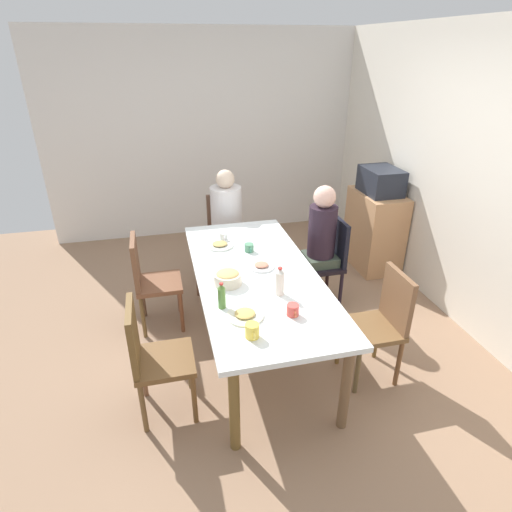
{
  "coord_description": "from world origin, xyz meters",
  "views": [
    {
      "loc": [
        2.89,
        -0.7,
        2.37
      ],
      "look_at": [
        0.0,
        0.0,
        0.89
      ],
      "focal_mm": 29.61,
      "sensor_mm": 36.0,
      "label": 1
    }
  ],
  "objects_px": {
    "chair_2": "(149,278)",
    "cup_2": "(293,310)",
    "chair_3": "(226,230)",
    "chair_1": "(152,354)",
    "chair_0": "(382,320)",
    "cup_1": "(249,248)",
    "side_cabinet": "(374,230)",
    "cup_0": "(224,237)",
    "plate_1": "(262,266)",
    "person_3": "(226,214)",
    "chair_4": "(328,257)",
    "person_4": "(320,238)",
    "microwave": "(381,181)",
    "plate_2": "(220,245)",
    "dining_table": "(256,281)",
    "bowl_0": "(228,278)",
    "plate_0": "(245,315)",
    "bottle_1": "(222,296)",
    "cup_3": "(252,331)",
    "bottle_0": "(280,282)"
  },
  "relations": [
    {
      "from": "chair_3",
      "to": "chair_0",
      "type": "bearing_deg",
      "value": 23.16
    },
    {
      "from": "cup_2",
      "to": "bowl_0",
      "type": "bearing_deg",
      "value": -145.63
    },
    {
      "from": "side_cabinet",
      "to": "plate_0",
      "type": "bearing_deg",
      "value": -47.39
    },
    {
      "from": "chair_2",
      "to": "cup_2",
      "type": "xyz_separation_m",
      "value": [
        1.18,
        0.96,
        0.27
      ]
    },
    {
      "from": "cup_3",
      "to": "bottle_0",
      "type": "height_order",
      "value": "bottle_0"
    },
    {
      "from": "cup_3",
      "to": "chair_3",
      "type": "bearing_deg",
      "value": 174.48
    },
    {
      "from": "chair_0",
      "to": "bottle_0",
      "type": "bearing_deg",
      "value": -103.41
    },
    {
      "from": "plate_1",
      "to": "microwave",
      "type": "bearing_deg",
      "value": 124.15
    },
    {
      "from": "chair_0",
      "to": "plate_1",
      "type": "xyz_separation_m",
      "value": [
        -0.61,
        -0.79,
        0.24
      ]
    },
    {
      "from": "chair_1",
      "to": "plate_2",
      "type": "bearing_deg",
      "value": 149.32
    },
    {
      "from": "person_3",
      "to": "cup_0",
      "type": "bearing_deg",
      "value": -12.14
    },
    {
      "from": "chair_1",
      "to": "cup_2",
      "type": "distance_m",
      "value": 1.0
    },
    {
      "from": "chair_4",
      "to": "microwave",
      "type": "bearing_deg",
      "value": 127.3
    },
    {
      "from": "bowl_0",
      "to": "cup_1",
      "type": "distance_m",
      "value": 0.59
    },
    {
      "from": "cup_3",
      "to": "bottle_0",
      "type": "relative_size",
      "value": 0.56
    },
    {
      "from": "cup_1",
      "to": "plate_0",
      "type": "bearing_deg",
      "value": -14.33
    },
    {
      "from": "microwave",
      "to": "chair_2",
      "type": "bearing_deg",
      "value": -75.83
    },
    {
      "from": "chair_1",
      "to": "dining_table",
      "type": "bearing_deg",
      "value": 122.26
    },
    {
      "from": "person_3",
      "to": "microwave",
      "type": "bearing_deg",
      "value": 83.81
    },
    {
      "from": "person_4",
      "to": "plate_0",
      "type": "height_order",
      "value": "person_4"
    },
    {
      "from": "person_3",
      "to": "bowl_0",
      "type": "relative_size",
      "value": 5.69
    },
    {
      "from": "person_4",
      "to": "plate_2",
      "type": "xyz_separation_m",
      "value": [
        -0.02,
        -0.97,
        0.02
      ]
    },
    {
      "from": "person_3",
      "to": "chair_4",
      "type": "xyz_separation_m",
      "value": [
        0.83,
        0.85,
        -0.23
      ]
    },
    {
      "from": "person_3",
      "to": "microwave",
      "type": "distance_m",
      "value": 1.74
    },
    {
      "from": "cup_0",
      "to": "cup_2",
      "type": "height_order",
      "value": "cup_2"
    },
    {
      "from": "chair_1",
      "to": "plate_0",
      "type": "xyz_separation_m",
      "value": [
        0.04,
        0.64,
        0.24
      ]
    },
    {
      "from": "person_3",
      "to": "cup_1",
      "type": "height_order",
      "value": "person_3"
    },
    {
      "from": "bowl_0",
      "to": "side_cabinet",
      "type": "bearing_deg",
      "value": 123.79
    },
    {
      "from": "chair_1",
      "to": "chair_2",
      "type": "xyz_separation_m",
      "value": [
        -1.08,
        0.0,
        0.0
      ]
    },
    {
      "from": "chair_0",
      "to": "chair_2",
      "type": "bearing_deg",
      "value": -122.26
    },
    {
      "from": "chair_0",
      "to": "bottle_1",
      "type": "bearing_deg",
      "value": -95.05
    },
    {
      "from": "chair_3",
      "to": "cup_2",
      "type": "bearing_deg",
      "value": 2.78
    },
    {
      "from": "person_4",
      "to": "microwave",
      "type": "distance_m",
      "value": 1.18
    },
    {
      "from": "person_4",
      "to": "bottle_0",
      "type": "distance_m",
      "value": 1.13
    },
    {
      "from": "chair_3",
      "to": "cup_3",
      "type": "height_order",
      "value": "chair_3"
    },
    {
      "from": "cup_0",
      "to": "chair_1",
      "type": "bearing_deg",
      "value": -30.04
    },
    {
      "from": "chair_0",
      "to": "side_cabinet",
      "type": "bearing_deg",
      "value": 153.83
    },
    {
      "from": "plate_1",
      "to": "side_cabinet",
      "type": "distance_m",
      "value": 2.0
    },
    {
      "from": "chair_0",
      "to": "microwave",
      "type": "bearing_deg",
      "value": 153.83
    },
    {
      "from": "plate_0",
      "to": "cup_0",
      "type": "distance_m",
      "value": 1.26
    },
    {
      "from": "chair_0",
      "to": "cup_2",
      "type": "height_order",
      "value": "chair_0"
    },
    {
      "from": "chair_4",
      "to": "plate_0",
      "type": "bearing_deg",
      "value": -43.73
    },
    {
      "from": "dining_table",
      "to": "bottle_1",
      "type": "bearing_deg",
      "value": -38.72
    },
    {
      "from": "chair_0",
      "to": "cup_1",
      "type": "height_order",
      "value": "chair_0"
    },
    {
      "from": "plate_0",
      "to": "bottle_1",
      "type": "relative_size",
      "value": 1.29
    },
    {
      "from": "cup_0",
      "to": "cup_1",
      "type": "height_order",
      "value": "cup_0"
    },
    {
      "from": "plate_1",
      "to": "bowl_0",
      "type": "xyz_separation_m",
      "value": [
        0.2,
        -0.32,
        0.04
      ]
    },
    {
      "from": "chair_1",
      "to": "chair_4",
      "type": "height_order",
      "value": "same"
    },
    {
      "from": "person_4",
      "to": "side_cabinet",
      "type": "xyz_separation_m",
      "value": [
        -0.65,
        0.94,
        -0.28
      ]
    },
    {
      "from": "person_3",
      "to": "person_4",
      "type": "distance_m",
      "value": 1.13
    }
  ]
}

